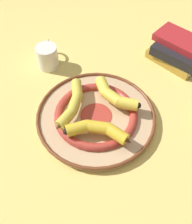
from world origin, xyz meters
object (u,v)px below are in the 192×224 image
object	(u,v)px
banana_b	(113,95)
book_stack	(180,51)
decorative_bowl	(96,116)
banana_c	(98,130)
banana_a	(73,104)
coffee_mug	(47,56)

from	to	relation	value
banana_b	book_stack	distance (m)	0.36
decorative_bowl	banana_c	distance (m)	0.09
banana_a	coffee_mug	size ratio (longest dim) A/B	1.41
banana_a	coffee_mug	bearing A→B (deg)	37.43
banana_b	banana_c	size ratio (longest dim) A/B	1.21
banana_b	banana_c	xyz separation A→B (m)	(0.12, 0.09, -0.00)
book_stack	decorative_bowl	bearing A→B (deg)	-97.42
banana_b	book_stack	xyz separation A→B (m)	(-0.36, -0.05, -0.01)
decorative_bowl	banana_a	xyz separation A→B (m)	(0.05, -0.06, 0.04)
coffee_mug	banana_c	bearing A→B (deg)	-155.04
banana_c	coffee_mug	size ratio (longest dim) A/B	1.33
decorative_bowl	coffee_mug	world-z (taller)	coffee_mug
banana_a	banana_c	distance (m)	0.13
banana_b	coffee_mug	distance (m)	0.32
book_stack	banana_b	bearing A→B (deg)	-98.00
banana_a	banana_b	size ratio (longest dim) A/B	0.88
book_stack	coffee_mug	world-z (taller)	book_stack
banana_c	coffee_mug	bearing A→B (deg)	-51.00
decorative_bowl	book_stack	size ratio (longest dim) A/B	1.65
decorative_bowl	coffee_mug	xyz separation A→B (m)	(0.01, -0.32, 0.03)
banana_c	coffee_mug	distance (m)	0.40
banana_a	banana_c	xyz separation A→B (m)	(-0.02, 0.13, 0.00)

